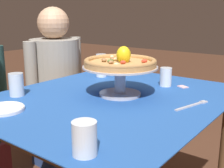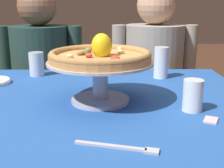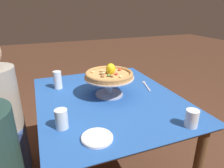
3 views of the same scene
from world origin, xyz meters
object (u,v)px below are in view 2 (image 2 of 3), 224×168
(water_glass_side_right, at_px, (193,97))
(diner_right, at_px, (153,88))
(water_glass_back_right, at_px, (161,64))
(pizza, at_px, (100,55))
(dinner_fork, at_px, (121,147))
(pizza_stand, at_px, (100,76))
(water_glass_back_left, at_px, (37,65))
(diner_left, at_px, (43,92))
(sugar_packet, at_px, (211,120))

(water_glass_side_right, bearing_deg, diner_right, 89.17)
(water_glass_back_right, bearing_deg, pizza, -128.42)
(dinner_fork, bearing_deg, pizza_stand, 99.42)
(water_glass_side_right, distance_m, dinner_fork, 0.34)
(dinner_fork, bearing_deg, water_glass_back_left, 116.53)
(pizza_stand, xyz_separation_m, water_glass_back_right, (0.26, 0.33, -0.03))
(water_glass_back_left, relative_size, diner_left, 0.09)
(water_glass_side_right, height_order, dinner_fork, water_glass_side_right)
(pizza_stand, height_order, dinner_fork, pizza_stand)
(dinner_fork, bearing_deg, sugar_packet, 31.84)
(diner_left, bearing_deg, water_glass_back_right, -33.92)
(pizza_stand, xyz_separation_m, pizza, (0.00, -0.00, 0.07))
(water_glass_back_right, distance_m, dinner_fork, 0.70)
(water_glass_back_right, xyz_separation_m, dinner_fork, (-0.20, -0.67, -0.06))
(diner_right, bearing_deg, dinner_fork, -102.24)
(water_glass_back_left, distance_m, dinner_fork, 0.80)
(water_glass_back_right, height_order, diner_right, diner_right)
(pizza_stand, xyz_separation_m, diner_right, (0.30, 0.78, -0.27))
(water_glass_back_right, bearing_deg, sugar_packet, -83.36)
(dinner_fork, bearing_deg, pizza, 99.39)
(pizza_stand, distance_m, water_glass_back_right, 0.42)
(pizza, height_order, dinner_fork, pizza)
(water_glass_side_right, xyz_separation_m, diner_right, (0.01, 0.88, -0.23))
(water_glass_side_right, xyz_separation_m, water_glass_back_right, (-0.03, 0.42, 0.02))
(pizza_stand, distance_m, pizza, 0.07)
(pizza, height_order, water_glass_back_right, pizza)
(water_glass_side_right, bearing_deg, pizza_stand, 162.43)
(water_glass_side_right, relative_size, sugar_packet, 1.98)
(diner_left, bearing_deg, water_glass_back_left, -79.73)
(water_glass_back_left, relative_size, sugar_packet, 2.15)
(pizza, distance_m, diner_right, 0.91)
(pizza, relative_size, water_glass_back_left, 3.11)
(water_glass_side_right, bearing_deg, dinner_fork, -132.99)
(dinner_fork, relative_size, sugar_packet, 3.95)
(pizza, distance_m, water_glass_back_left, 0.50)
(diner_right, bearing_deg, water_glass_back_left, -145.97)
(water_glass_back_left, xyz_separation_m, sugar_packet, (0.62, -0.55, -0.05))
(dinner_fork, relative_size, diner_left, 0.17)
(water_glass_back_left, xyz_separation_m, water_glass_side_right, (0.59, -0.47, -0.01))
(sugar_packet, relative_size, diner_left, 0.04)
(sugar_packet, bearing_deg, diner_right, 91.13)
(sugar_packet, bearing_deg, pizza, 151.23)
(pizza_stand, relative_size, sugar_packet, 7.01)
(pizza_stand, bearing_deg, diner_left, 116.20)
(water_glass_side_right, height_order, diner_right, diner_right)
(diner_left, bearing_deg, diner_right, 2.91)
(pizza_stand, relative_size, diner_right, 0.30)
(water_glass_back_left, bearing_deg, dinner_fork, -63.47)
(water_glass_back_left, height_order, diner_left, diner_left)
(pizza_stand, bearing_deg, sugar_packet, -28.86)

